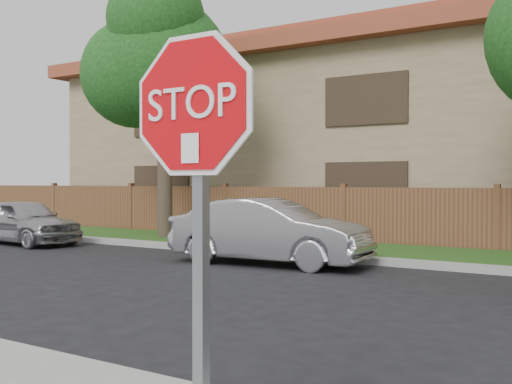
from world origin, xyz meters
The scene contains 7 objects.
far_curb centered at (0.00, 8.15, 0.07)m, with size 70.00×0.30×0.15m, color gray.
grass_strip centered at (0.00, 9.80, 0.06)m, with size 70.00×3.00×0.12m, color #1E4714.
fence centered at (0.00, 11.40, 0.80)m, with size 70.00×0.12×1.60m, color #56311E.
tree_left centered at (-8.98, 9.57, 5.22)m, with size 4.80×3.90×7.78m.
stop_sign centered at (0.84, -1.48, 1.83)m, with size 1.01×0.13×2.55m.
sedan_far_left centered at (-11.69, 6.84, 0.64)m, with size 1.51×3.75×1.28m, color #ACABB0.
sedan_left centered at (-3.74, 6.95, 0.70)m, with size 1.48×4.25×1.40m, color #9F9FA3.
Camera 1 is at (2.72, -3.90, 1.76)m, focal length 42.00 mm.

